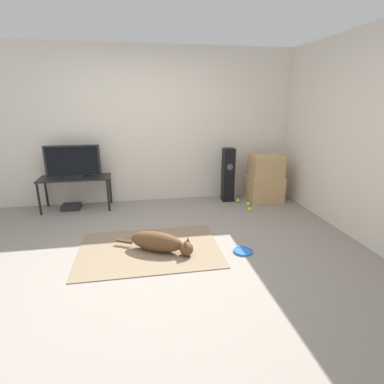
# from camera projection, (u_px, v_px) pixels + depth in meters

# --- Properties ---
(ground_plane) EXTENTS (12.00, 12.00, 0.00)m
(ground_plane) POSITION_uv_depth(u_px,v_px,m) (152.00, 257.00, 3.40)
(ground_plane) COLOR gray
(wall_back) EXTENTS (8.00, 0.06, 2.55)m
(wall_back) POSITION_uv_depth(u_px,v_px,m) (143.00, 127.00, 4.99)
(wall_back) COLOR silver
(wall_back) RESTS_ON ground_plane
(wall_right) EXTENTS (0.06, 8.00, 2.55)m
(wall_right) POSITION_uv_depth(u_px,v_px,m) (375.00, 139.00, 3.45)
(wall_right) COLOR silver
(wall_right) RESTS_ON ground_plane
(area_rug) EXTENTS (1.65, 1.14, 0.01)m
(area_rug) POSITION_uv_depth(u_px,v_px,m) (150.00, 249.00, 3.57)
(area_rug) COLOR #847056
(area_rug) RESTS_ON ground_plane
(dog) EXTENTS (0.89, 0.51, 0.24)m
(dog) POSITION_uv_depth(u_px,v_px,m) (160.00, 242.00, 3.48)
(dog) COLOR brown
(dog) RESTS_ON area_rug
(frisbee) EXTENTS (0.23, 0.23, 0.03)m
(frisbee) POSITION_uv_depth(u_px,v_px,m) (243.00, 251.00, 3.51)
(frisbee) COLOR blue
(frisbee) RESTS_ON ground_plane
(cardboard_box_lower) EXTENTS (0.57, 0.43, 0.44)m
(cardboard_box_lower) POSITION_uv_depth(u_px,v_px,m) (265.00, 189.00, 5.21)
(cardboard_box_lower) COLOR tan
(cardboard_box_lower) RESTS_ON ground_plane
(cardboard_box_upper) EXTENTS (0.53, 0.39, 0.37)m
(cardboard_box_upper) POSITION_uv_depth(u_px,v_px,m) (266.00, 166.00, 5.09)
(cardboard_box_upper) COLOR tan
(cardboard_box_upper) RESTS_ON cardboard_box_lower
(floor_speaker) EXTENTS (0.19, 0.19, 0.93)m
(floor_speaker) POSITION_uv_depth(u_px,v_px,m) (228.00, 175.00, 5.18)
(floor_speaker) COLOR black
(floor_speaker) RESTS_ON ground_plane
(tv_stand) EXTENTS (1.09, 0.45, 0.53)m
(tv_stand) POSITION_uv_depth(u_px,v_px,m) (75.00, 181.00, 4.78)
(tv_stand) COLOR black
(tv_stand) RESTS_ON ground_plane
(tv) EXTENTS (0.84, 0.20, 0.51)m
(tv) POSITION_uv_depth(u_px,v_px,m) (73.00, 162.00, 4.68)
(tv) COLOR #232326
(tv) RESTS_ON tv_stand
(tennis_ball_by_boxes) EXTENTS (0.07, 0.07, 0.07)m
(tennis_ball_by_boxes) POSITION_uv_depth(u_px,v_px,m) (238.00, 200.00, 5.20)
(tennis_ball_by_boxes) COLOR #C6E033
(tennis_ball_by_boxes) RESTS_ON ground_plane
(tennis_ball_near_speaker) EXTENTS (0.07, 0.07, 0.07)m
(tennis_ball_near_speaker) POSITION_uv_depth(u_px,v_px,m) (248.00, 204.00, 5.03)
(tennis_ball_near_speaker) COLOR #C6E033
(tennis_ball_near_speaker) RESTS_ON ground_plane
(tennis_ball_loose_on_carpet) EXTENTS (0.07, 0.07, 0.07)m
(tennis_ball_loose_on_carpet) POSITION_uv_depth(u_px,v_px,m) (250.00, 209.00, 4.78)
(tennis_ball_loose_on_carpet) COLOR #C6E033
(tennis_ball_loose_on_carpet) RESTS_ON ground_plane
(game_console) EXTENTS (0.28, 0.24, 0.08)m
(game_console) POSITION_uv_depth(u_px,v_px,m) (71.00, 207.00, 4.87)
(game_console) COLOR black
(game_console) RESTS_ON ground_plane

